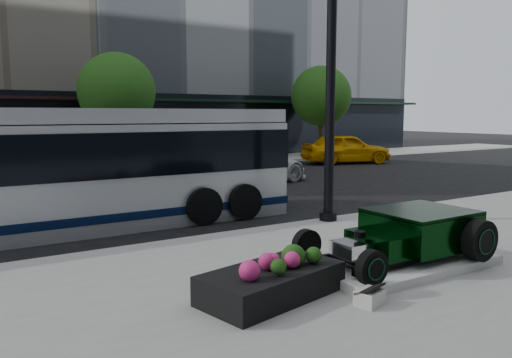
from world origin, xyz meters
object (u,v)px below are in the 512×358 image
lamppost (331,72)px  yellow_taxi (346,148)px  flower_planter (272,280)px  hot_rod (412,232)px  transit_bus (50,170)px  white_sedan (248,164)px

lamppost → yellow_taxi: lamppost is taller
flower_planter → hot_rod: bearing=1.1°
flower_planter → transit_bus: transit_bus is taller
flower_planter → transit_bus: (-1.86, 6.67, 1.11)m
transit_bus → white_sedan: 9.48m
hot_rod → white_sedan: (3.33, 11.22, 0.09)m
hot_rod → yellow_taxi: (12.36, 15.35, 0.16)m
hot_rod → white_sedan: bearing=73.5°
transit_bus → yellow_taxi: (17.29, 8.74, -0.63)m
lamppost → yellow_taxi: 16.49m
hot_rod → white_sedan: 11.70m
lamppost → transit_bus: lamppost is taller
transit_bus → yellow_taxi: bearing=26.8°
lamppost → transit_bus: bearing=153.9°
transit_bus → lamppost: bearing=-26.1°
hot_rod → yellow_taxi: size_ratio=0.64×
transit_bus → hot_rod: bearing=-53.3°
flower_planter → white_sedan: size_ratio=0.43×
flower_planter → transit_bus: 7.01m
flower_planter → yellow_taxi: 21.81m
white_sedan → yellow_taxi: 9.93m
white_sedan → yellow_taxi: yellow_taxi is taller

